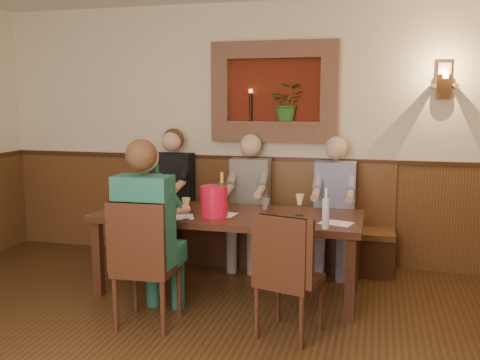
# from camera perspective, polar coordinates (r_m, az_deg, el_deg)

# --- Properties ---
(room_shell) EXTENTS (6.04, 6.04, 2.82)m
(room_shell) POSITION_cam_1_polar(r_m,az_deg,el_deg) (3.02, -11.16, 10.64)
(room_shell) COLOR beige
(room_shell) RESTS_ON ground
(wainscoting) EXTENTS (6.02, 6.02, 1.15)m
(wainscoting) POSITION_cam_1_polar(r_m,az_deg,el_deg) (3.24, -10.47, -13.03)
(wainscoting) COLOR #503216
(wainscoting) RESTS_ON ground
(wall_niche) EXTENTS (1.36, 0.30, 1.06)m
(wall_niche) POSITION_cam_1_polar(r_m,az_deg,el_deg) (5.76, 4.01, 8.92)
(wall_niche) COLOR #5D1B0D
(wall_niche) RESTS_ON ground
(wall_sconce) EXTENTS (0.25, 0.20, 0.35)m
(wall_sconce) POSITION_cam_1_polar(r_m,az_deg,el_deg) (5.68, 20.93, 9.77)
(wall_sconce) COLOR #503216
(wall_sconce) RESTS_ON ground
(dining_table) EXTENTS (2.40, 0.90, 0.75)m
(dining_table) POSITION_cam_1_polar(r_m,az_deg,el_deg) (4.88, -1.29, -4.40)
(dining_table) COLOR black
(dining_table) RESTS_ON ground
(bench) EXTENTS (3.00, 0.45, 1.11)m
(bench) POSITION_cam_1_polar(r_m,az_deg,el_deg) (5.84, 1.25, -5.70)
(bench) COLOR #381E0F
(bench) RESTS_ON ground
(chair_near_left) EXTENTS (0.47, 0.47, 1.02)m
(chair_near_left) POSITION_cam_1_polar(r_m,az_deg,el_deg) (4.36, -9.90, -11.33)
(chair_near_left) COLOR black
(chair_near_left) RESTS_ON ground
(chair_near_right) EXTENTS (0.52, 0.52, 0.96)m
(chair_near_right) POSITION_cam_1_polar(r_m,az_deg,el_deg) (4.13, 5.15, -12.66)
(chair_near_right) COLOR black
(chair_near_right) RESTS_ON ground
(person_bench_left) EXTENTS (0.43, 0.53, 1.45)m
(person_bench_left) POSITION_cam_1_polar(r_m,az_deg,el_deg) (5.95, -7.39, -2.80)
(person_bench_left) COLOR black
(person_bench_left) RESTS_ON ground
(person_bench_mid) EXTENTS (0.41, 0.51, 1.41)m
(person_bench_mid) POSITION_cam_1_polar(r_m,az_deg,el_deg) (5.69, 0.90, -3.48)
(person_bench_mid) COLOR #514C4A
(person_bench_mid) RESTS_ON ground
(person_bench_right) EXTENTS (0.41, 0.50, 1.40)m
(person_bench_right) POSITION_cam_1_polar(r_m,az_deg,el_deg) (5.55, 9.95, -3.95)
(person_bench_right) COLOR navy
(person_bench_right) RESTS_ON ground
(person_chair_front) EXTENTS (0.44, 0.54, 1.48)m
(person_chair_front) POSITION_cam_1_polar(r_m,az_deg,el_deg) (4.33, -9.62, -7.05)
(person_chair_front) COLOR #174452
(person_chair_front) RESTS_ON ground
(spittoon_bucket) EXTENTS (0.28, 0.28, 0.27)m
(spittoon_bucket) POSITION_cam_1_polar(r_m,az_deg,el_deg) (4.70, -2.78, -2.28)
(spittoon_bucket) COLOR red
(spittoon_bucket) RESTS_ON dining_table
(wine_bottle_green_a) EXTENTS (0.08, 0.08, 0.38)m
(wine_bottle_green_a) POSITION_cam_1_polar(r_m,az_deg,el_deg) (4.75, -1.93, -1.90)
(wine_bottle_green_a) COLOR #19471E
(wine_bottle_green_a) RESTS_ON dining_table
(wine_bottle_green_b) EXTENTS (0.10, 0.10, 0.42)m
(wine_bottle_green_b) POSITION_cam_1_polar(r_m,az_deg,el_deg) (5.11, -8.77, -1.04)
(wine_bottle_green_b) COLOR #19471E
(wine_bottle_green_b) RESTS_ON dining_table
(water_bottle) EXTENTS (0.07, 0.07, 0.33)m
(water_bottle) POSITION_cam_1_polar(r_m,az_deg,el_deg) (4.31, 9.14, -3.45)
(water_bottle) COLOR silver
(water_bottle) RESTS_ON dining_table
(tasting_sheet_a) EXTENTS (0.29, 0.23, 0.00)m
(tasting_sheet_a) POSITION_cam_1_polar(r_m,az_deg,el_deg) (4.89, -10.26, -3.57)
(tasting_sheet_a) COLOR white
(tasting_sheet_a) RESTS_ON dining_table
(tasting_sheet_b) EXTENTS (0.31, 0.24, 0.00)m
(tasting_sheet_b) POSITION_cam_1_polar(r_m,az_deg,el_deg) (4.81, -2.15, -3.64)
(tasting_sheet_b) COLOR white
(tasting_sheet_b) RESTS_ON dining_table
(tasting_sheet_c) EXTENTS (0.30, 0.25, 0.00)m
(tasting_sheet_c) POSITION_cam_1_polar(r_m,az_deg,el_deg) (4.54, 10.23, -4.54)
(tasting_sheet_c) COLOR white
(tasting_sheet_c) RESTS_ON dining_table
(tasting_sheet_d) EXTENTS (0.36, 0.32, 0.00)m
(tasting_sheet_d) POSITION_cam_1_polar(r_m,az_deg,el_deg) (4.72, -6.85, -3.94)
(tasting_sheet_d) COLOR white
(tasting_sheet_d) RESTS_ON dining_table
(wine_glass_0) EXTENTS (0.08, 0.08, 0.19)m
(wine_glass_0) POSITION_cam_1_polar(r_m,az_deg,el_deg) (4.57, 9.14, -3.21)
(wine_glass_0) COLOR white
(wine_glass_0) RESTS_ON dining_table
(wine_glass_1) EXTENTS (0.08, 0.08, 0.19)m
(wine_glass_1) POSITION_cam_1_polar(r_m,az_deg,el_deg) (4.77, 6.39, -2.64)
(wine_glass_1) COLOR #FFEB98
(wine_glass_1) RESTS_ON dining_table
(wine_glass_2) EXTENTS (0.08, 0.08, 0.19)m
(wine_glass_2) POSITION_cam_1_polar(r_m,az_deg,el_deg) (5.01, -11.78, -2.25)
(wine_glass_2) COLOR #FFEB98
(wine_glass_2) RESTS_ON dining_table
(wine_glass_3) EXTENTS (0.08, 0.08, 0.19)m
(wine_glass_3) POSITION_cam_1_polar(r_m,az_deg,el_deg) (4.80, -8.35, -2.62)
(wine_glass_3) COLOR #FFEB98
(wine_glass_3) RESTS_ON dining_table
(wine_glass_4) EXTENTS (0.08, 0.08, 0.19)m
(wine_glass_4) POSITION_cam_1_polar(r_m,az_deg,el_deg) (4.59, -5.77, -3.08)
(wine_glass_4) COLOR #FFEB98
(wine_glass_4) RESTS_ON dining_table
(wine_glass_5) EXTENTS (0.08, 0.08, 0.19)m
(wine_glass_5) POSITION_cam_1_polar(r_m,az_deg,el_deg) (5.25, -9.47, -1.67)
(wine_glass_5) COLOR white
(wine_glass_5) RESTS_ON dining_table
(wine_glass_6) EXTENTS (0.08, 0.08, 0.19)m
(wine_glass_6) POSITION_cam_1_polar(r_m,az_deg,el_deg) (5.04, -3.69, -2.01)
(wine_glass_6) COLOR white
(wine_glass_6) RESTS_ON dining_table
(wine_glass_7) EXTENTS (0.08, 0.08, 0.19)m
(wine_glass_7) POSITION_cam_1_polar(r_m,az_deg,el_deg) (4.68, -2.82, -2.83)
(wine_glass_7) COLOR #FFEB98
(wine_glass_7) RESTS_ON dining_table
(wine_glass_8) EXTENTS (0.08, 0.08, 0.19)m
(wine_glass_8) POSITION_cam_1_polar(r_m,az_deg,el_deg) (4.54, 2.71, -3.17)
(wine_glass_8) COLOR white
(wine_glass_8) RESTS_ON dining_table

